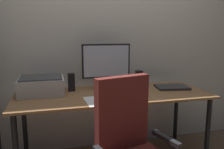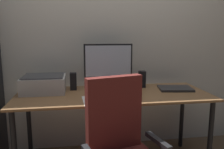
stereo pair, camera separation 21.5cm
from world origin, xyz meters
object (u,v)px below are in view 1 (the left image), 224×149
Objects in this scene: desk at (113,101)px; speaker_left at (71,82)px; coffee_mug at (119,87)px; mouse at (138,95)px; keyboard at (117,98)px; speaker_right at (139,79)px; printer at (42,85)px; monitor at (106,64)px; laptop at (172,87)px.

speaker_left reaches higher than desk.
coffee_mug is at bearing -20.14° from speaker_left.
mouse reaches higher than desk.
speaker_left is at bearing 133.62° from keyboard.
speaker_right is (0.33, 0.20, 0.16)m from desk.
printer is (-0.83, 0.33, 0.06)m from mouse.
speaker_left reaches higher than mouse.
desk is at bearing 86.72° from keyboard.
coffee_mug is 0.46m from speaker_left.
keyboard is at bearing -132.07° from speaker_right.
keyboard reaches higher than desk.
coffee_mug is (0.08, -0.17, -0.21)m from monitor.
printer is (-0.63, 0.33, 0.07)m from keyboard.
keyboard is at bearing -151.74° from laptop.
speaker_right is (0.27, 0.16, 0.04)m from coffee_mug.
desk is 18.31× the size of coffee_mug.
monitor reaches higher than keyboard.
monitor is 0.65m from printer.
mouse is 0.56× the size of speaker_right.
mouse is at bearing -144.57° from laptop.
monitor is 0.39m from speaker_left.
monitor is at bearing 178.71° from speaker_right.
printer reaches higher than mouse.
speaker_left is (-0.55, 0.38, 0.07)m from mouse.
mouse is 0.89m from printer.
monitor is 0.46m from keyboard.
mouse is 0.98× the size of coffee_mug.
speaker_left is (-0.37, 0.20, 0.16)m from desk.
laptop is (0.57, 0.01, -0.03)m from coffee_mug.
mouse is 0.67m from speaker_left.
speaker_right reaches higher than mouse.
desk is 4.47× the size of printer.
mouse is at bearing -111.53° from speaker_right.
keyboard is at bearing -109.26° from coffee_mug.
desk is 0.68m from printer.
laptop is at bearing 29.31° from mouse.
coffee_mug is 0.31× the size of laptop.
desk is 0.45m from speaker_left.
desk is 3.69× the size of monitor.
desk is 10.53× the size of speaker_right.
monitor is 1.67× the size of keyboard.
desk is 18.64× the size of mouse.
laptop is at bearing 1.37° from coffee_mug.
keyboard is at bearing -93.79° from desk.
monitor is 0.28m from coffee_mug.
coffee_mug reaches higher than desk.
printer is at bearing 171.25° from coffee_mug.
coffee_mug is (-0.12, 0.22, 0.03)m from mouse.
coffee_mug is at bearing -170.40° from laptop.
monitor is (-0.02, 0.21, 0.33)m from desk.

